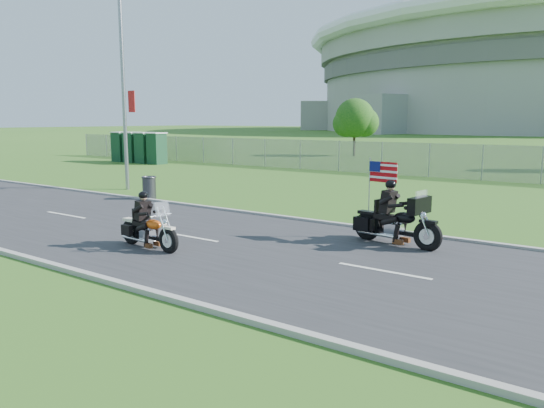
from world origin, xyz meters
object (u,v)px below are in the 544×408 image
Objects in this scene: streetlight at (127,71)px; porta_toilet_b at (144,148)px; motorcycle_lead at (148,231)px; porta_toilet_c at (132,148)px; motorcycle_follow at (396,224)px; porta_toilet_d at (121,147)px; porta_toilet_a at (157,149)px; trash_can at (149,189)px.

porta_toilet_b is at bearing 136.65° from streetlight.
streetlight reaches higher than porta_toilet_b.
streetlight is at bearing 146.42° from motorcycle_lead.
motorcycle_follow is at bearing -27.26° from porta_toilet_c.
porta_toilet_d is (-1.40, 0.00, 0.00)m from porta_toilet_c.
porta_toilet_c is at bearing 180.00° from porta_toilet_a.
porta_toilet_d is 30.56m from motorcycle_lead.
streetlight is 4.35× the size of porta_toilet_c.
motorcycle_follow is (5.13, 4.13, 0.12)m from motorcycle_lead.
porta_toilet_d is 0.87× the size of motorcycle_follow.
porta_toilet_c is 29.46m from motorcycle_lead.
porta_toilet_c is 0.87× the size of motorcycle_follow.
porta_toilet_d is (-14.22, 10.78, -4.49)m from streetlight.
porta_toilet_b is at bearing 180.00° from porta_toilet_a.
streetlight is 16.41m from motorcycle_follow.
motorcycle_lead is (20.07, -18.56, -0.66)m from porta_toilet_a.
motorcycle_follow reaches higher than trash_can.
trash_can is (16.29, -12.70, -0.66)m from porta_toilet_c.
motorcycle_follow is at bearing -29.79° from porta_toilet_a.
motorcycle_follow is (29.41, -14.43, -0.54)m from porta_toilet_d.
motorcycle_follow is 11.84m from trash_can.
motorcycle_lead is (21.47, -18.56, -0.66)m from porta_toilet_b.
trash_can is (17.69, -12.70, -0.66)m from porta_toilet_d.
porta_toilet_c is at bearing 139.94° from streetlight.
trash_can is (14.89, -12.70, -0.66)m from porta_toilet_b.
trash_can is at bearing -35.67° from porta_toilet_d.
porta_toilet_a is 1.00× the size of porta_toilet_d.
porta_toilet_a is 27.35m from motorcycle_lead.
porta_toilet_b reaches higher than trash_can.
porta_toilet_d is at bearing 144.33° from trash_can.
motorcycle_lead is at bearing -37.40° from porta_toilet_d.
porta_toilet_b is 1.00× the size of porta_toilet_c.
porta_toilet_a reaches higher than motorcycle_lead.
porta_toilet_a is at bearing 141.40° from motorcycle_lead.
motorcycle_follow is 2.73× the size of trash_can.
porta_toilet_b and porta_toilet_c have the same top height.
trash_can is (-6.58, 5.86, -0.00)m from motorcycle_lead.
motorcycle_lead is 6.59m from motorcycle_follow.
porta_toilet_c is (-12.82, 10.78, -4.49)m from streetlight.
streetlight is 10.30× the size of trash_can.
porta_toilet_a is 2.80m from porta_toilet_c.
porta_toilet_a is at bearing 0.00° from porta_toilet_d.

